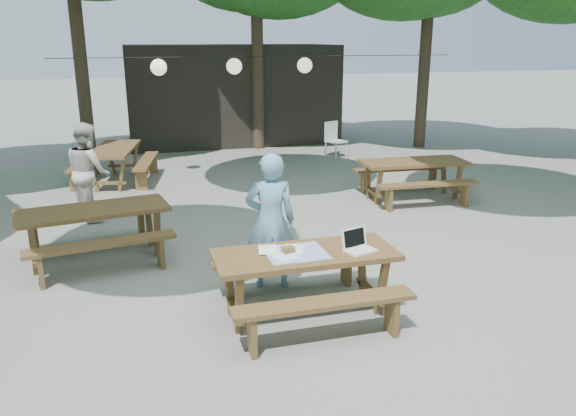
# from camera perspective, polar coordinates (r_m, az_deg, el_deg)

# --- Properties ---
(ground) EXTENTS (80.00, 80.00, 0.00)m
(ground) POSITION_cam_1_polar(r_m,az_deg,el_deg) (7.44, 5.15, -6.88)
(ground) COLOR slate
(ground) RESTS_ON ground
(pavilion) EXTENTS (6.00, 3.00, 2.80)m
(pavilion) POSITION_cam_1_polar(r_m,az_deg,el_deg) (17.18, -5.86, 11.51)
(pavilion) COLOR black
(pavilion) RESTS_ON ground
(main_picnic_table) EXTENTS (2.00, 1.58, 0.75)m
(main_picnic_table) POSITION_cam_1_polar(r_m,az_deg,el_deg) (6.28, 1.76, -7.59)
(main_picnic_table) COLOR #4D301B
(main_picnic_table) RESTS_ON ground
(picnic_table_nw) EXTENTS (2.14, 1.88, 0.75)m
(picnic_table_nw) POSITION_cam_1_polar(r_m,az_deg,el_deg) (8.25, -19.00, -2.45)
(picnic_table_nw) COLOR #4D301B
(picnic_table_nw) RESTS_ON ground
(picnic_table_ne) EXTENTS (2.04, 1.68, 0.75)m
(picnic_table_ne) POSITION_cam_1_polar(r_m,az_deg,el_deg) (11.06, 12.54, 2.88)
(picnic_table_ne) COLOR #4D301B
(picnic_table_ne) RESTS_ON ground
(picnic_table_far_w) EXTENTS (1.91, 2.16, 0.75)m
(picnic_table_far_w) POSITION_cam_1_polar(r_m,az_deg,el_deg) (12.63, -17.11, 4.26)
(picnic_table_far_w) COLOR #4D301B
(picnic_table_far_w) RESTS_ON ground
(woman) EXTENTS (0.68, 0.51, 1.69)m
(woman) POSITION_cam_1_polar(r_m,az_deg,el_deg) (6.86, -1.78, -1.33)
(woman) COLOR #6A9EC1
(woman) RESTS_ON ground
(second_person) EXTENTS (0.88, 0.98, 1.66)m
(second_person) POSITION_cam_1_polar(r_m,az_deg,el_deg) (10.08, -19.58, 3.53)
(second_person) COLOR silver
(second_person) RESTS_ON ground
(plastic_chair) EXTENTS (0.58, 0.58, 0.90)m
(plastic_chair) POSITION_cam_1_polar(r_m,az_deg,el_deg) (14.81, 4.84, 6.22)
(plastic_chair) COLOR silver
(plastic_chair) RESTS_ON ground
(laptop) EXTENTS (0.39, 0.35, 0.24)m
(laptop) POSITION_cam_1_polar(r_m,az_deg,el_deg) (6.23, 7.08, -3.72)
(laptop) COLOR white
(laptop) RESTS_ON main_picnic_table
(tabletop_clutter) EXTENTS (0.73, 0.60, 0.08)m
(tabletop_clutter) POSITION_cam_1_polar(r_m,az_deg,el_deg) (6.11, 0.50, -4.51)
(tabletop_clutter) COLOR #356DB5
(tabletop_clutter) RESTS_ON main_picnic_table
(paper_lanterns) EXTENTS (9.00, 0.34, 0.38)m
(paper_lanterns) POSITION_cam_1_polar(r_m,az_deg,el_deg) (12.57, -5.43, 14.16)
(paper_lanterns) COLOR black
(paper_lanterns) RESTS_ON ground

